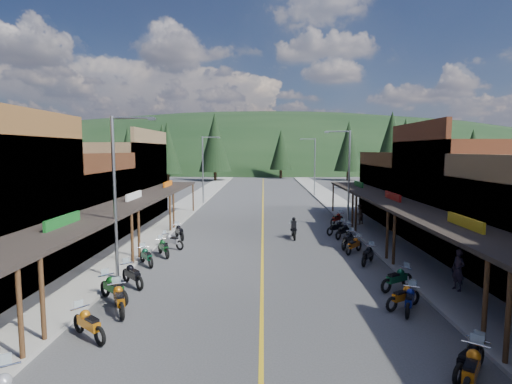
{
  "coord_description": "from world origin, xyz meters",
  "views": [
    {
      "loc": [
        0.05,
        -24.91,
        6.39
      ],
      "look_at": [
        -0.55,
        7.32,
        3.0
      ],
      "focal_mm": 28.0,
      "sensor_mm": 36.0,
      "label": 1
    }
  ],
  "objects_px": {
    "pine_1": "(162,147)",
    "pine_8": "(128,153)",
    "streetlight_1": "(204,167)",
    "bike_east_10": "(336,227)",
    "pine_5": "(405,143)",
    "bike_west_6": "(146,255)",
    "shop_west_2": "(61,207)",
    "bike_east_5": "(397,278)",
    "pine_11": "(391,145)",
    "bike_east_4": "(403,296)",
    "bike_east_8": "(348,239)",
    "shop_east_2": "(470,193)",
    "pine_6": "(472,150)",
    "bike_west_5": "(132,274)",
    "bike_east_3": "(410,299)",
    "pine_7": "(137,147)",
    "streetlight_2": "(347,174)",
    "pine_2": "(215,142)",
    "pine_3": "(281,150)",
    "bike_east_7": "(354,244)",
    "streetlight_3": "(314,164)",
    "bike_east_6": "(368,254)",
    "bike_east_1": "(472,368)",
    "pine_4": "(349,146)",
    "shop_east_3": "(414,193)",
    "shop_west_3": "(113,182)",
    "bike_west_8": "(172,240)",
    "pine_0": "(80,150)",
    "rider_on_bike": "(294,230)",
    "bike_east_2": "(470,358)",
    "pine_10": "(167,148)",
    "bike_west_9": "(179,231)",
    "bike_west_7": "(164,247)",
    "bike_west_4": "(114,287)",
    "bike_east_9": "(344,230)",
    "bike_east_11": "(337,218)",
    "pedestrian_east_a": "(458,270)",
    "bike_west_3": "(119,298)"
  },
  "relations": [
    {
      "from": "shop_east_3",
      "to": "pine_8",
      "type": "distance_m",
      "value": 45.98
    },
    {
      "from": "pine_11",
      "to": "bike_east_4",
      "type": "distance_m",
      "value": 49.78
    },
    {
      "from": "streetlight_2",
      "to": "bike_west_7",
      "type": "relative_size",
      "value": 4.0
    },
    {
      "from": "pine_7",
      "to": "streetlight_2",
      "type": "bearing_deg",
      "value": -60.19
    },
    {
      "from": "pine_0",
      "to": "pedestrian_east_a",
      "type": "relative_size",
      "value": 5.88
    },
    {
      "from": "bike_east_9",
      "to": "rider_on_bike",
      "type": "bearing_deg",
      "value": -137.21
    },
    {
      "from": "rider_on_bike",
      "to": "pine_1",
      "type": "bearing_deg",
      "value": 110.34
    },
    {
      "from": "bike_east_8",
      "to": "streetlight_1",
      "type": "bearing_deg",
      "value": 151.26
    },
    {
      "from": "pine_1",
      "to": "bike_east_1",
      "type": "relative_size",
      "value": 5.72
    },
    {
      "from": "pine_2",
      "to": "pine_7",
      "type": "relative_size",
      "value": 1.12
    },
    {
      "from": "bike_east_1",
      "to": "bike_east_7",
      "type": "relative_size",
      "value": 1.11
    },
    {
      "from": "shop_west_2",
      "to": "bike_east_5",
      "type": "bearing_deg",
      "value": -23.77
    },
    {
      "from": "pine_8",
      "to": "shop_west_3",
      "type": "bearing_deg",
      "value": -74.03
    },
    {
      "from": "pine_2",
      "to": "pine_5",
      "type": "distance_m",
      "value": 46.17
    },
    {
      "from": "shop_east_2",
      "to": "pine_6",
      "type": "height_order",
      "value": "pine_6"
    },
    {
      "from": "bike_west_9",
      "to": "bike_east_1",
      "type": "distance_m",
      "value": 21.38
    },
    {
      "from": "streetlight_1",
      "to": "bike_east_10",
      "type": "bearing_deg",
      "value": -53.51
    },
    {
      "from": "bike_east_10",
      "to": "pedestrian_east_a",
      "type": "bearing_deg",
      "value": -24.16
    },
    {
      "from": "shop_east_3",
      "to": "pine_10",
      "type": "height_order",
      "value": "pine_10"
    },
    {
      "from": "bike_east_5",
      "to": "bike_east_10",
      "type": "distance_m",
      "value": 12.1
    },
    {
      "from": "bike_east_3",
      "to": "bike_east_6",
      "type": "relative_size",
      "value": 0.96
    },
    {
      "from": "pine_11",
      "to": "shop_west_2",
      "type": "bearing_deg",
      "value": -132.92
    },
    {
      "from": "bike_west_4",
      "to": "bike_east_2",
      "type": "xyz_separation_m",
      "value": [
        12.15,
        -5.39,
        -0.07
      ]
    },
    {
      "from": "bike_east_3",
      "to": "bike_east_11",
      "type": "bearing_deg",
      "value": 114.04
    },
    {
      "from": "shop_east_2",
      "to": "bike_west_9",
      "type": "height_order",
      "value": "shop_east_2"
    },
    {
      "from": "bike_east_9",
      "to": "bike_west_3",
      "type": "bearing_deg",
      "value": -88.93
    },
    {
      "from": "streetlight_2",
      "to": "bike_east_1",
      "type": "relative_size",
      "value": 3.66
    },
    {
      "from": "pine_11",
      "to": "pine_8",
      "type": "bearing_deg",
      "value": 177.27
    },
    {
      "from": "pine_11",
      "to": "bike_east_7",
      "type": "relative_size",
      "value": 6.3
    },
    {
      "from": "pine_1",
      "to": "pine_8",
      "type": "distance_m",
      "value": 30.09
    },
    {
      "from": "bike_west_5",
      "to": "bike_west_6",
      "type": "distance_m",
      "value": 3.45
    },
    {
      "from": "pine_7",
      "to": "bike_east_7",
      "type": "relative_size",
      "value": 6.35
    },
    {
      "from": "pine_8",
      "to": "rider_on_bike",
      "type": "xyz_separation_m",
      "value": [
        24.25,
        -36.39,
        -5.34
      ]
    },
    {
      "from": "streetlight_1",
      "to": "pine_3",
      "type": "height_order",
      "value": "pine_3"
    },
    {
      "from": "pine_2",
      "to": "bike_east_9",
      "type": "bearing_deg",
      "value": -73.68
    },
    {
      "from": "shop_east_3",
      "to": "bike_east_6",
      "type": "bearing_deg",
      "value": -118.9
    },
    {
      "from": "pine_6",
      "to": "bike_west_6",
      "type": "relative_size",
      "value": 5.63
    },
    {
      "from": "streetlight_3",
      "to": "bike_east_6",
      "type": "relative_size",
      "value": 4.04
    },
    {
      "from": "bike_west_8",
      "to": "pine_0",
      "type": "bearing_deg",
      "value": 59.95
    },
    {
      "from": "bike_east_1",
      "to": "bike_east_6",
      "type": "bearing_deg",
      "value": 123.52
    },
    {
      "from": "shop_east_2",
      "to": "bike_east_4",
      "type": "height_order",
      "value": "shop_east_2"
    },
    {
      "from": "shop_west_2",
      "to": "pine_4",
      "type": "bearing_deg",
      "value": 61.42
    },
    {
      "from": "streetlight_1",
      "to": "bike_east_8",
      "type": "height_order",
      "value": "streetlight_1"
    },
    {
      "from": "bike_west_3",
      "to": "bike_east_3",
      "type": "relative_size",
      "value": 1.12
    },
    {
      "from": "bike_west_3",
      "to": "bike_west_6",
      "type": "height_order",
      "value": "bike_west_3"
    },
    {
      "from": "bike_west_5",
      "to": "bike_east_3",
      "type": "relative_size",
      "value": 1.09
    },
    {
      "from": "pine_5",
      "to": "bike_west_6",
      "type": "relative_size",
      "value": 7.17
    },
    {
      "from": "streetlight_1",
      "to": "pine_11",
      "type": "height_order",
      "value": "pine_11"
    },
    {
      "from": "pine_6",
      "to": "bike_east_7",
      "type": "bearing_deg",
      "value": -122.0
    },
    {
      "from": "bike_east_2",
      "to": "bike_east_7",
      "type": "distance_m",
      "value": 13.6
    }
  ]
}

